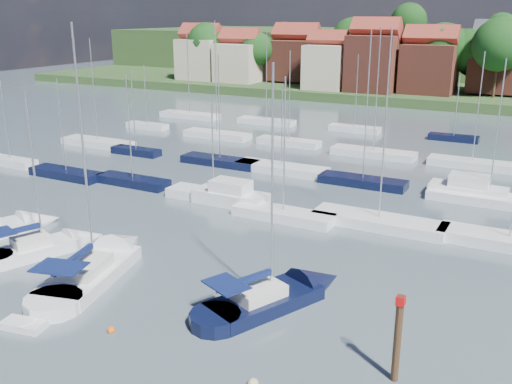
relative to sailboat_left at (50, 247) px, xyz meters
The scene contains 12 objects.
ground 37.38m from the sailboat_left, 72.09° to the left, with size 260.00×260.00×0.00m, color #45575E.
sailboat_left is the anchor object (origin of this frame).
sailboat_centre 5.46m from the sailboat_left, ahead, with size 6.49×13.47×17.62m.
sailboat_navy 18.18m from the sailboat_left, ahead, with size 7.19×11.33×15.40m.
sailboat_far 6.15m from the sailboat_left, behind, with size 6.39×10.64×13.79m.
tender 10.84m from the sailboat_left, 50.30° to the right, with size 2.60×1.53×0.53m.
timber_piling 26.46m from the sailboat_left, ahead, with size 0.40×0.40×6.68m.
buoy_c 9.19m from the sailboat_left, 29.92° to the right, with size 0.49×0.49×0.49m, color beige.
buoy_d 13.10m from the sailboat_left, 29.12° to the right, with size 0.47×0.47×0.47m, color #D85914.
buoy_e 17.77m from the sailboat_left, ahead, with size 0.50×0.50×0.50m, color #D85914.
marina_field 33.51m from the sailboat_left, 66.43° to the left, with size 79.62×41.41×15.93m.
far_shore_town 129.04m from the sailboat_left, 83.89° to the left, with size 212.46×90.00×22.27m.
Camera 1 is at (19.76, -22.43, 16.62)m, focal length 40.00 mm.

